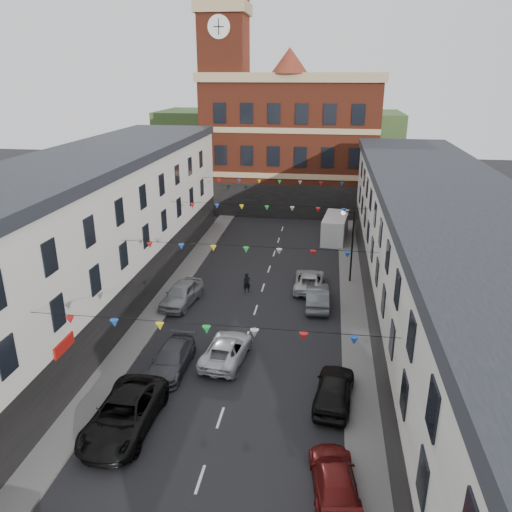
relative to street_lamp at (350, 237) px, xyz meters
The scene contains 19 objects.
ground 15.94m from the street_lamp, 115.07° to the right, with size 160.00×160.00×0.00m, color black.
pavement_left 18.43m from the street_lamp, 138.26° to the right, with size 1.80×64.00×0.15m, color #605E5B.
pavement_right 12.60m from the street_lamp, 88.33° to the right, with size 1.80×64.00×0.15m, color #605E5B.
terrace_left 22.52m from the street_lamp, 144.66° to the right, with size 8.40×56.00×10.70m.
terrace_right 14.04m from the street_lamp, 68.09° to the right, with size 8.40×56.00×9.70m.
civic_building 25.18m from the street_lamp, 105.30° to the left, with size 20.60×13.30×18.50m.
clock_tower 27.57m from the street_lamp, 123.79° to the left, with size 5.60×5.60×30.00m.
distant_hill 49.16m from the street_lamp, 102.40° to the left, with size 40.00×14.00×10.00m, color #345126.
street_lamp is the anchor object (origin of this frame).
car_left_c 22.47m from the street_lamp, 119.20° to the right, with size 2.72×5.91×1.64m, color black.
car_left_d 17.77m from the street_lamp, 125.66° to the right, with size 1.92×4.72×1.37m, color #414248.
car_left_e 13.71m from the street_lamp, 154.44° to the right, with size 1.93×4.79×1.63m, color #92969A.
car_right_c 22.07m from the street_lamp, 92.76° to the right, with size 1.78×4.38×1.27m, color maroon.
car_right_d 16.29m from the street_lamp, 93.77° to the right, with size 1.87×4.65×1.58m, color black.
car_right_e 6.06m from the street_lamp, 115.67° to the right, with size 1.61×4.62×1.52m, color #565A5F.
car_right_f 4.66m from the street_lamp, 151.17° to the right, with size 2.26×4.91×1.36m, color silver.
moving_car 15.03m from the street_lamp, 119.80° to the right, with size 2.27×4.91×1.37m, color silver.
white_van 11.31m from the street_lamp, 94.96° to the left, with size 2.19×5.69×2.52m, color silver.
pedestrian 8.82m from the street_lamp, 158.44° to the right, with size 0.57×0.37×1.55m, color black.
Camera 1 is at (4.66, -23.78, 15.91)m, focal length 35.00 mm.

